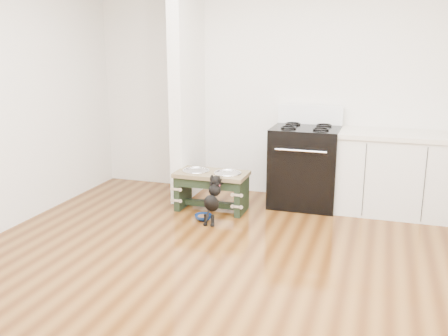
% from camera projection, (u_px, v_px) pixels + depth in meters
% --- Properties ---
extents(ground, '(5.00, 5.00, 0.00)m').
position_uv_depth(ground, '(229.00, 282.00, 3.97)').
color(ground, '#46240C').
rests_on(ground, ground).
extents(room_shell, '(5.00, 5.00, 5.00)m').
position_uv_depth(room_shell, '(229.00, 77.00, 3.58)').
color(room_shell, silver).
rests_on(room_shell, ground).
extents(partition_wall, '(0.15, 0.80, 2.70)m').
position_uv_depth(partition_wall, '(187.00, 86.00, 5.93)').
color(partition_wall, silver).
rests_on(partition_wall, ground).
extents(oven_range, '(0.76, 0.69, 1.14)m').
position_uv_depth(oven_range, '(305.00, 165.00, 5.77)').
color(oven_range, black).
rests_on(oven_range, ground).
extents(cabinet_run, '(1.24, 0.64, 0.91)m').
position_uv_depth(cabinet_run, '(394.00, 173.00, 5.50)').
color(cabinet_run, silver).
rests_on(cabinet_run, ground).
extents(dog_feeder, '(0.81, 0.43, 0.46)m').
position_uv_depth(dog_feeder, '(212.00, 183.00, 5.62)').
color(dog_feeder, black).
rests_on(dog_feeder, ground).
extents(puppy, '(0.14, 0.42, 0.49)m').
position_uv_depth(puppy, '(213.00, 198.00, 5.25)').
color(puppy, black).
rests_on(puppy, ground).
extents(floor_bowl, '(0.23, 0.23, 0.06)m').
position_uv_depth(floor_bowl, '(203.00, 217.00, 5.37)').
color(floor_bowl, navy).
rests_on(floor_bowl, ground).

